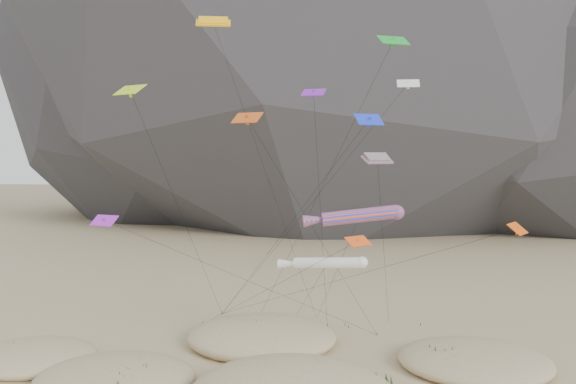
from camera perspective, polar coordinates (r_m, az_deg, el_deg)
The scene contains 6 objects.
kite_stakes at distance 57.96m, azimuth 2.34°, elevation -13.25°, with size 21.96×5.50×0.30m.
rainbow_tube_kite at distance 44.67m, azimuth 6.93°, elevation -2.44°, with size 8.11×15.16×13.28m.
white_tube_kite at distance 44.89m, azimuth 3.68°, elevation -7.21°, with size 7.24×13.15×9.37m.
orange_parafoil at distance 50.88m, azimuth -7.47°, elevation 16.43°, with size 10.13×10.39×29.19m.
multi_parafoil at distance 43.26m, azimuth 9.10°, elevation 3.14°, with size 3.47×15.37×17.41m.
delta_kites at distance 43.88m, azimuth 1.00°, elevation 5.19°, with size 33.22×20.13×26.46m.
Camera 1 is at (4.49, -31.90, 17.50)m, focal length 35.00 mm.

